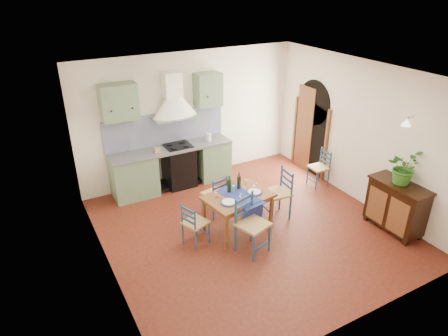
{
  "coord_description": "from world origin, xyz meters",
  "views": [
    {
      "loc": [
        -3.33,
        -5.1,
        4.2
      ],
      "look_at": [
        -0.37,
        0.3,
        1.19
      ],
      "focal_mm": 32.0,
      "sensor_mm": 36.0,
      "label": 1
    }
  ],
  "objects_px": {
    "dining_table": "(238,200)",
    "chair_near": "(251,224)",
    "sideboard": "(396,205)",
    "potted_plant": "(403,167)"
  },
  "relations": [
    {
      "from": "sideboard",
      "to": "dining_table",
      "type": "bearing_deg",
      "value": 152.3
    },
    {
      "from": "dining_table",
      "to": "chair_near",
      "type": "xyz_separation_m",
      "value": [
        -0.1,
        -0.58,
        -0.13
      ]
    },
    {
      "from": "chair_near",
      "to": "sideboard",
      "type": "relative_size",
      "value": 0.95
    },
    {
      "from": "dining_table",
      "to": "sideboard",
      "type": "relative_size",
      "value": 1.19
    },
    {
      "from": "sideboard",
      "to": "potted_plant",
      "type": "distance_m",
      "value": 0.73
    },
    {
      "from": "chair_near",
      "to": "potted_plant",
      "type": "xyz_separation_m",
      "value": [
        2.6,
        -0.68,
        0.72
      ]
    },
    {
      "from": "dining_table",
      "to": "chair_near",
      "type": "relative_size",
      "value": 1.26
    },
    {
      "from": "sideboard",
      "to": "potted_plant",
      "type": "height_order",
      "value": "potted_plant"
    },
    {
      "from": "chair_near",
      "to": "potted_plant",
      "type": "bearing_deg",
      "value": -14.73
    },
    {
      "from": "chair_near",
      "to": "potted_plant",
      "type": "relative_size",
      "value": 1.64
    }
  ]
}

